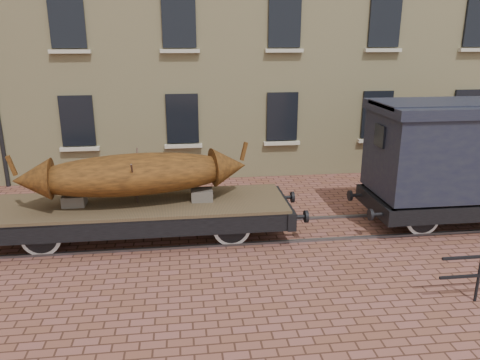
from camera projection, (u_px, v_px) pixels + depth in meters
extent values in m
plane|color=brown|center=(282.00, 231.00, 12.34)|extent=(90.00, 90.00, 0.00)
cube|color=black|center=(77.00, 121.00, 15.67)|extent=(1.10, 0.12, 1.70)
cube|color=beige|center=(80.00, 149.00, 15.89)|extent=(1.30, 0.18, 0.12)
cube|color=black|center=(182.00, 119.00, 16.09)|extent=(1.10, 0.12, 1.70)
cube|color=beige|center=(183.00, 146.00, 16.31)|extent=(1.30, 0.18, 0.12)
cube|color=black|center=(282.00, 116.00, 16.51)|extent=(1.10, 0.12, 1.70)
cube|color=beige|center=(282.00, 143.00, 16.73)|extent=(1.30, 0.18, 0.12)
cube|color=black|center=(377.00, 114.00, 16.93)|extent=(1.10, 0.12, 1.70)
cube|color=beige|center=(375.00, 140.00, 17.15)|extent=(1.30, 0.18, 0.12)
cube|color=black|center=(467.00, 113.00, 17.35)|extent=(1.10, 0.12, 1.70)
cube|color=beige|center=(464.00, 138.00, 17.57)|extent=(1.30, 0.18, 0.12)
cube|color=black|center=(67.00, 20.00, 14.72)|extent=(1.10, 0.12, 1.70)
cube|color=beige|center=(70.00, 51.00, 14.94)|extent=(1.30, 0.18, 0.12)
cube|color=black|center=(179.00, 21.00, 15.14)|extent=(1.10, 0.12, 1.70)
cube|color=beige|center=(180.00, 51.00, 15.36)|extent=(1.30, 0.18, 0.12)
cube|color=black|center=(285.00, 21.00, 15.56)|extent=(1.10, 0.12, 1.70)
cube|color=beige|center=(284.00, 51.00, 15.78)|extent=(1.30, 0.18, 0.12)
cube|color=black|center=(385.00, 21.00, 15.98)|extent=(1.10, 0.12, 1.70)
cube|color=beige|center=(383.00, 50.00, 16.21)|extent=(1.30, 0.18, 0.12)
cube|color=black|center=(480.00, 22.00, 16.40)|extent=(1.10, 0.12, 1.70)
cube|color=beige|center=(477.00, 50.00, 16.63)|extent=(1.30, 0.18, 0.12)
cube|color=#59595E|center=(289.00, 241.00, 11.65)|extent=(30.00, 0.08, 0.06)
cube|color=#59595E|center=(277.00, 220.00, 13.01)|extent=(30.00, 0.08, 0.06)
cylinder|color=black|center=(479.00, 278.00, 8.95)|extent=(0.06, 0.06, 1.00)
cube|color=brown|center=(140.00, 205.00, 11.63)|extent=(7.27, 2.13, 0.12)
cube|color=black|center=(137.00, 229.00, 10.76)|extent=(7.27, 0.16, 0.44)
cube|color=black|center=(143.00, 200.00, 12.64)|extent=(7.27, 0.16, 0.44)
cube|color=black|center=(282.00, 207.00, 12.14)|extent=(0.21, 2.23, 0.44)
cylinder|color=black|center=(300.00, 217.00, 11.48)|extent=(0.34, 0.10, 0.10)
cylinder|color=black|center=(306.00, 216.00, 11.50)|extent=(0.08, 0.31, 0.31)
cylinder|color=black|center=(287.00, 197.00, 12.86)|extent=(0.34, 0.10, 0.10)
cylinder|color=black|center=(292.00, 197.00, 12.88)|extent=(0.08, 0.31, 0.31)
cylinder|color=black|center=(49.00, 226.00, 11.49)|extent=(0.10, 1.84, 0.10)
cylinder|color=silver|center=(41.00, 238.00, 10.81)|extent=(0.93, 0.07, 0.93)
cylinder|color=black|center=(41.00, 238.00, 10.81)|extent=(0.76, 0.10, 0.76)
cube|color=black|center=(38.00, 230.00, 10.63)|extent=(0.87, 0.08, 0.10)
cylinder|color=silver|center=(56.00, 215.00, 12.18)|extent=(0.93, 0.07, 0.93)
cylinder|color=black|center=(56.00, 215.00, 12.18)|extent=(0.76, 0.10, 0.76)
cube|color=black|center=(56.00, 205.00, 12.22)|extent=(0.87, 0.08, 0.10)
cylinder|color=black|center=(229.00, 217.00, 12.03)|extent=(0.10, 1.84, 0.10)
cylinder|color=silver|center=(232.00, 228.00, 11.35)|extent=(0.93, 0.07, 0.93)
cylinder|color=black|center=(232.00, 228.00, 11.35)|extent=(0.76, 0.10, 0.76)
cube|color=black|center=(232.00, 221.00, 11.17)|extent=(0.87, 0.08, 0.10)
cylinder|color=silver|center=(226.00, 207.00, 12.71)|extent=(0.93, 0.07, 0.93)
cylinder|color=black|center=(226.00, 207.00, 12.71)|extent=(0.76, 0.10, 0.76)
cube|color=black|center=(226.00, 198.00, 12.75)|extent=(0.87, 0.08, 0.10)
cube|color=black|center=(141.00, 219.00, 11.74)|extent=(3.88, 0.06, 0.06)
cube|color=#665E53|center=(74.00, 200.00, 11.39)|extent=(0.53, 0.48, 0.27)
cube|color=#665E53|center=(202.00, 195.00, 11.76)|extent=(0.53, 0.48, 0.27)
ellipsoid|color=brown|center=(136.00, 174.00, 11.39)|extent=(5.11, 2.15, 0.99)
cone|color=brown|center=(32.00, 180.00, 10.82)|extent=(0.97, 1.04, 0.94)
cube|color=brown|center=(12.00, 166.00, 10.61)|extent=(0.21, 0.13, 0.48)
cone|color=brown|center=(229.00, 166.00, 11.94)|extent=(0.97, 1.04, 0.94)
cube|color=brown|center=(244.00, 151.00, 11.92)|extent=(0.21, 0.13, 0.48)
cylinder|color=#4A362C|center=(134.00, 184.00, 11.05)|extent=(0.04, 0.85, 1.23)
cylinder|color=#4A362C|center=(137.00, 175.00, 11.81)|extent=(0.04, 0.85, 1.23)
cube|color=black|center=(451.00, 188.00, 13.74)|extent=(5.54, 0.15, 0.42)
cube|color=black|center=(375.00, 204.00, 12.45)|extent=(0.20, 2.22, 0.42)
cylinder|color=black|center=(371.00, 215.00, 11.70)|extent=(0.07, 0.30, 0.30)
cylinder|color=black|center=(350.00, 196.00, 13.10)|extent=(0.07, 0.30, 0.30)
cylinder|color=black|center=(410.00, 209.00, 12.63)|extent=(0.09, 1.76, 0.09)
cylinder|color=silver|center=(423.00, 219.00, 11.95)|extent=(0.89, 0.06, 0.89)
cylinder|color=black|center=(423.00, 219.00, 11.95)|extent=(0.73, 0.09, 0.73)
cylinder|color=silver|center=(398.00, 200.00, 13.31)|extent=(0.89, 0.06, 0.89)
cylinder|color=black|center=(398.00, 200.00, 13.31)|extent=(0.73, 0.09, 0.73)
cube|color=black|center=(479.00, 152.00, 12.38)|extent=(5.54, 2.22, 2.13)
cube|color=black|center=(380.00, 136.00, 11.90)|extent=(0.07, 0.55, 0.55)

